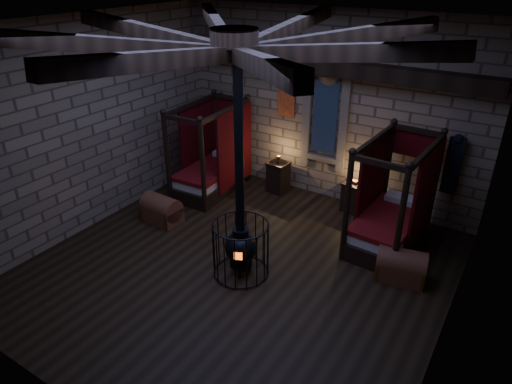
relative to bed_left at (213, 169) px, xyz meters
The scene contains 8 objects.
room 4.57m from the bed_left, 43.72° to the right, with size 7.02×7.02×4.29m.
bed_left is the anchor object (origin of this frame).
bed_right 4.37m from the bed_left, ahead, with size 1.19×2.10×2.13m.
trunk_left 1.84m from the bed_left, 90.00° to the right, with size 0.85×0.57×0.60m.
trunk_right 5.05m from the bed_left, 12.50° to the right, with size 0.91×0.68×0.61m.
nightstand_left 1.59m from the bed_left, 27.51° to the left, with size 0.52×0.50×0.93m.
nightstand_right 3.37m from the bed_left, 13.37° to the left, with size 0.48×0.47×0.75m.
stove 3.48m from the bed_left, 44.74° to the right, with size 1.00×1.00×4.05m.
Camera 1 is at (3.90, -5.59, 5.04)m, focal length 32.00 mm.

